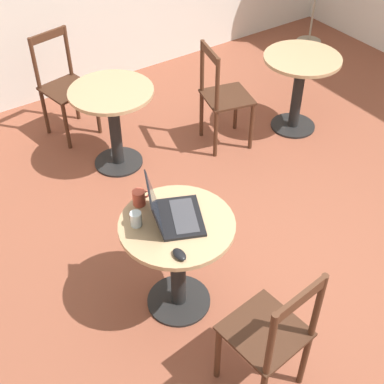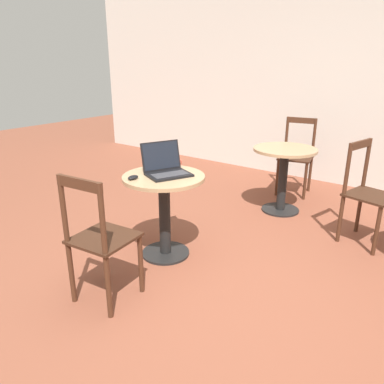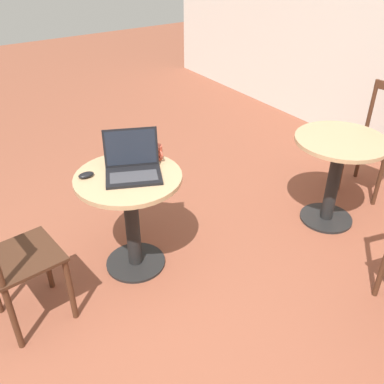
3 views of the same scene
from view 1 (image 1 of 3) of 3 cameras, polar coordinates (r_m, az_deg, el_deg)
name	(u,v)px [view 1 (image 1 of 3)]	position (r m, az deg, el deg)	size (l,w,h in m)	color
ground_plane	(292,276)	(3.83, 10.67, -8.80)	(16.00, 16.00, 0.00)	brown
cafe_table_near	(178,248)	(3.24, -1.56, -6.03)	(0.68, 0.68, 0.73)	black
cafe_table_mid	(300,79)	(4.99, 11.41, 11.78)	(0.68, 0.68, 0.73)	black
cafe_table_far	(113,113)	(4.45, -8.40, 8.35)	(0.68, 0.68, 0.73)	black
chair_near_front	(271,336)	(2.94, 8.39, -15.00)	(0.43, 0.43, 0.95)	#472819
chair_mid_left	(223,98)	(4.70, 3.29, 9.99)	(0.47, 0.47, 0.95)	#472819
chair_far_back	(64,87)	(4.98, -13.46, 10.85)	(0.46, 0.46, 0.95)	#472819
laptop	(172,213)	(3.08, -2.12, -2.25)	(0.42, 0.44, 0.26)	black
mouse	(179,254)	(2.90, -1.35, -6.68)	(0.06, 0.10, 0.03)	black
mug	(139,198)	(3.19, -5.64, -0.59)	(0.11, 0.08, 0.10)	#C64C38
drinking_glass	(136,219)	(3.06, -5.99, -2.88)	(0.07, 0.07, 0.09)	silver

